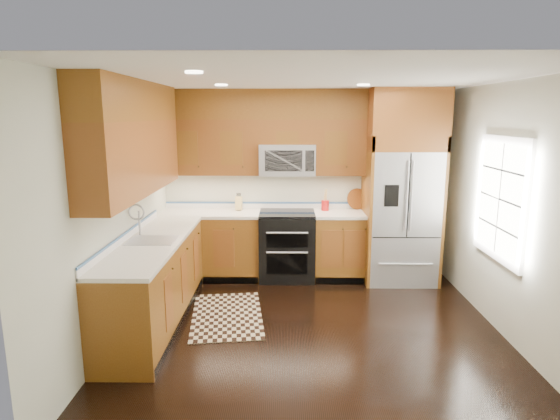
{
  "coord_description": "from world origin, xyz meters",
  "views": [
    {
      "loc": [
        -0.27,
        -4.63,
        2.26
      ],
      "look_at": [
        -0.34,
        0.6,
        1.19
      ],
      "focal_mm": 30.0,
      "sensor_mm": 36.0,
      "label": 1
    }
  ],
  "objects_px": {
    "refrigerator": "(402,187)",
    "rug": "(227,315)",
    "range": "(287,246)",
    "utensil_crock": "(325,203)",
    "knife_block": "(239,203)"
  },
  "relations": [
    {
      "from": "refrigerator",
      "to": "rug",
      "type": "xyz_separation_m",
      "value": [
        -2.24,
        -1.25,
        -1.3
      ]
    },
    {
      "from": "range",
      "to": "utensil_crock",
      "type": "distance_m",
      "value": 0.8
    },
    {
      "from": "utensil_crock",
      "to": "rug",
      "type": "bearing_deg",
      "value": -130.03
    },
    {
      "from": "range",
      "to": "utensil_crock",
      "type": "height_order",
      "value": "utensil_crock"
    },
    {
      "from": "range",
      "to": "refrigerator",
      "type": "height_order",
      "value": "refrigerator"
    },
    {
      "from": "range",
      "to": "rug",
      "type": "bearing_deg",
      "value": -118.13
    },
    {
      "from": "refrigerator",
      "to": "knife_block",
      "type": "relative_size",
      "value": 10.63
    },
    {
      "from": "knife_block",
      "to": "utensil_crock",
      "type": "xyz_separation_m",
      "value": [
        1.22,
        -0.02,
        0.0
      ]
    },
    {
      "from": "range",
      "to": "knife_block",
      "type": "height_order",
      "value": "knife_block"
    },
    {
      "from": "refrigerator",
      "to": "knife_block",
      "type": "xyz_separation_m",
      "value": [
        -2.23,
        0.22,
        -0.26
      ]
    },
    {
      "from": "range",
      "to": "knife_block",
      "type": "relative_size",
      "value": 3.87
    },
    {
      "from": "rug",
      "to": "utensil_crock",
      "type": "distance_m",
      "value": 2.17
    },
    {
      "from": "range",
      "to": "refrigerator",
      "type": "relative_size",
      "value": 0.36
    },
    {
      "from": "refrigerator",
      "to": "knife_block",
      "type": "bearing_deg",
      "value": 174.32
    },
    {
      "from": "range",
      "to": "rug",
      "type": "xyz_separation_m",
      "value": [
        -0.69,
        -1.29,
        -0.46
      ]
    }
  ]
}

